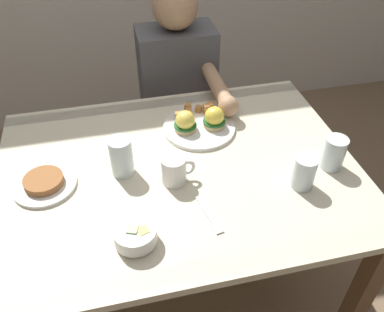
{
  "coord_description": "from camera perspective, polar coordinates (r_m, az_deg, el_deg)",
  "views": [
    {
      "loc": [
        -0.18,
        -0.98,
        1.64
      ],
      "look_at": [
        0.05,
        0.0,
        0.78
      ],
      "focal_mm": 37.34,
      "sensor_mm": 36.0,
      "label": 1
    }
  ],
  "objects": [
    {
      "name": "ground_plane",
      "position": [
        1.92,
        -1.46,
        -18.19
      ],
      "size": [
        6.0,
        6.0,
        0.0
      ],
      "primitive_type": "plane",
      "color": "#7F664C"
    },
    {
      "name": "eggs_benedict_plate",
      "position": [
        1.49,
        1.1,
        4.74
      ],
      "size": [
        0.27,
        0.27,
        0.09
      ],
      "color": "white",
      "rests_on": "dining_table"
    },
    {
      "name": "diner_person",
      "position": [
        1.89,
        -1.81,
        8.96
      ],
      "size": [
        0.34,
        0.54,
        1.14
      ],
      "color": "#33333D",
      "rests_on": "ground_plane"
    },
    {
      "name": "dining_table",
      "position": [
        1.42,
        -1.89,
        -4.78
      ],
      "size": [
        1.2,
        0.9,
        0.74
      ],
      "color": "beige",
      "rests_on": "ground_plane"
    },
    {
      "name": "fruit_bowl",
      "position": [
        1.12,
        -8.11,
        -11.17
      ],
      "size": [
        0.12,
        0.12,
        0.06
      ],
      "color": "white",
      "rests_on": "dining_table"
    },
    {
      "name": "water_glass_extra",
      "position": [
        1.39,
        19.53,
        0.2
      ],
      "size": [
        0.07,
        0.07,
        0.12
      ],
      "color": "silver",
      "rests_on": "dining_table"
    },
    {
      "name": "water_glass_far",
      "position": [
        1.29,
        15.67,
        -2.45
      ],
      "size": [
        0.07,
        0.07,
        0.11
      ],
      "color": "silver",
      "rests_on": "dining_table"
    },
    {
      "name": "coffee_mug",
      "position": [
        1.26,
        -2.52,
        -1.89
      ],
      "size": [
        0.11,
        0.08,
        0.09
      ],
      "color": "white",
      "rests_on": "dining_table"
    },
    {
      "name": "fork",
      "position": [
        1.19,
        2.57,
        -8.68
      ],
      "size": [
        0.05,
        0.16,
        0.0
      ],
      "color": "silver",
      "rests_on": "dining_table"
    },
    {
      "name": "water_glass_near",
      "position": [
        1.31,
        -10.01,
        -0.41
      ],
      "size": [
        0.07,
        0.07,
        0.13
      ],
      "color": "silver",
      "rests_on": "dining_table"
    },
    {
      "name": "side_plate",
      "position": [
        1.35,
        -20.35,
        -3.65
      ],
      "size": [
        0.2,
        0.2,
        0.04
      ],
      "color": "white",
      "rests_on": "dining_table"
    }
  ]
}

